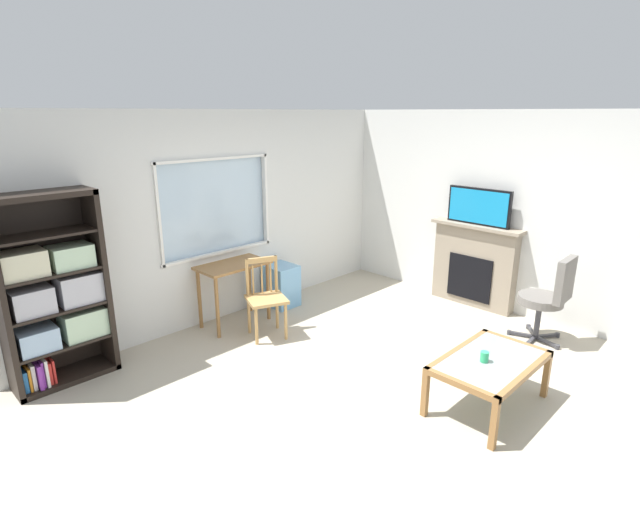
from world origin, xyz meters
TOP-DOWN VIEW (x-y plane):
  - ground at (0.00, 0.00)m, footprint 6.13×6.10m
  - wall_back_with_window at (0.01, 2.55)m, footprint 5.13×0.15m
  - wall_right at (2.63, 0.00)m, footprint 0.12×5.30m
  - bookshelf at (-2.03, 2.31)m, footprint 0.90×0.38m
  - desk_under_window at (-0.12, 2.20)m, footprint 0.83×0.47m
  - wooden_chair at (-0.06, 1.69)m, footprint 0.54×0.53m
  - plastic_drawer_unit at (0.65, 2.25)m, footprint 0.35×0.40m
  - fireplace at (2.47, 0.48)m, footprint 0.26×1.20m
  - tv at (2.45, 0.48)m, footprint 0.06×0.83m
  - office_chair at (2.02, -0.65)m, footprint 0.56×0.58m
  - coffee_table at (0.40, -0.78)m, footprint 1.06×0.66m
  - sippy_cup at (0.33, -0.76)m, footprint 0.07×0.07m

SIDE VIEW (x-z plane):
  - ground at x=0.00m, z-range -0.02..0.00m
  - plastic_drawer_unit at x=0.65m, z-range 0.00..0.55m
  - coffee_table at x=0.40m, z-range 0.16..0.61m
  - wooden_chair at x=-0.06m, z-range 0.01..0.91m
  - sippy_cup at x=0.33m, z-range 0.45..0.54m
  - fireplace at x=2.47m, z-range 0.00..1.10m
  - office_chair at x=2.02m, z-range 0.05..1.05m
  - desk_under_window at x=-0.12m, z-range 0.24..1.00m
  - bookshelf at x=-2.03m, z-range -0.05..1.76m
  - wall_back_with_window at x=0.01m, z-range -0.02..2.49m
  - wall_right at x=2.63m, z-range 0.00..2.51m
  - tv at x=2.45m, z-range 1.09..1.56m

